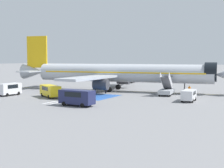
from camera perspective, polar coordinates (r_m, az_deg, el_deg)
ground_plane at (r=64.73m, az=3.49°, el=-1.31°), size 600.00×600.00×0.00m
apron_leadline_yellow at (r=64.79m, az=1.74°, el=-1.29°), size 80.01×11.18×0.01m
apron_stand_patch_blue at (r=55.35m, az=-3.16°, el=-2.32°), size 6.63×8.69×0.01m
apron_walkway_bar_0 at (r=49.12m, az=-11.19°, el=-3.30°), size 0.44×3.60×0.01m
apron_walkway_bar_1 at (r=48.38m, az=-10.08°, el=-3.40°), size 0.44×3.60×0.01m
apron_walkway_bar_2 at (r=47.66m, az=-8.94°, el=-3.51°), size 0.44×3.60×0.01m
apron_walkway_bar_3 at (r=46.96m, az=-7.76°, el=-3.61°), size 0.44×3.60×0.01m
airliner at (r=64.72m, az=1.17°, el=2.02°), size 46.31×32.85×11.82m
boarding_stairs_forward at (r=58.00m, az=9.91°, el=-1.05°), size 2.83×5.44×4.30m
fuel_tanker at (r=89.30m, az=3.56°, el=1.41°), size 3.99×10.99×3.32m
service_van_0 at (r=44.63m, az=-6.45°, el=-2.28°), size 5.21×2.13×2.28m
service_van_1 at (r=55.36m, az=-11.23°, el=-1.11°), size 5.77×4.54×2.08m
service_van_2 at (r=50.63m, az=13.87°, el=-1.87°), size 2.07×4.54×1.79m
service_van_3 at (r=59.77m, az=-18.24°, el=-0.76°), size 1.92×4.48×2.23m
baggage_cart at (r=68.04m, az=-11.42°, el=-0.89°), size 2.19×2.92×0.87m
ground_crew_0 at (r=61.39m, az=-1.17°, el=-0.70°), size 0.47×0.33×1.72m
ground_crew_1 at (r=63.37m, az=-3.08°, el=-0.49°), size 0.49×0.42×1.80m
ground_crew_2 at (r=60.12m, az=-1.18°, el=-0.78°), size 0.30×0.46×1.78m
ground_crew_3 at (r=59.05m, az=13.97°, el=-1.02°), size 0.47×0.33×1.77m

